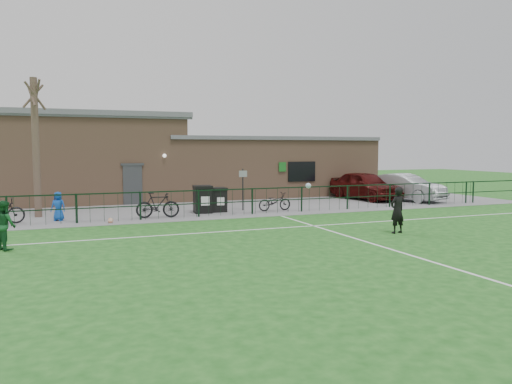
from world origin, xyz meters
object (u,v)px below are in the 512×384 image
object	(u,v)px
car_maroon	(365,185)
bicycle_d	(158,205)
bicycle_e	(275,202)
bare_tree	(36,148)
ball_ground	(111,221)
spectator_child	(58,206)
sign_post	(243,190)
wheelie_bin_left	(203,200)
wheelie_bin_right	(218,201)
car_silver	(405,187)
outfield_player	(5,225)

from	to	relation	value
car_maroon	bicycle_d	size ratio (longest dim) A/B	2.63
car_maroon	bicycle_e	world-z (taller)	car_maroon
bare_tree	ball_ground	distance (m)	4.97
bare_tree	spectator_child	size ratio (longest dim) A/B	5.01
ball_ground	bare_tree	bearing A→B (deg)	132.76
bare_tree	sign_post	world-z (taller)	bare_tree
wheelie_bin_left	car_maroon	world-z (taller)	car_maroon
ball_ground	wheelie_bin_left	bearing A→B (deg)	22.15
bicycle_e	wheelie_bin_left	bearing A→B (deg)	78.80
sign_post	spectator_child	world-z (taller)	sign_post
bicycle_e	ball_ground	size ratio (longest dim) A/B	7.44
bare_tree	wheelie_bin_right	xyz separation A→B (m)	(7.81, -1.11, -2.45)
car_silver	wheelie_bin_right	bearing A→B (deg)	165.08
wheelie_bin_right	bicycle_e	xyz separation A→B (m)	(2.62, -0.65, -0.09)
wheelie_bin_right	car_silver	xyz separation A→B (m)	(11.40, 0.91, 0.24)
bicycle_d	bicycle_e	bearing A→B (deg)	-77.38
car_maroon	bicycle_d	world-z (taller)	car_maroon
wheelie_bin_left	ball_ground	size ratio (longest dim) A/B	5.27
car_maroon	spectator_child	bearing A→B (deg)	-178.85
wheelie_bin_left	car_silver	bearing A→B (deg)	10.78
car_silver	car_maroon	bearing A→B (deg)	123.03
car_silver	bicycle_e	xyz separation A→B (m)	(-8.78, -1.56, -0.33)
car_maroon	outfield_player	world-z (taller)	car_maroon
bare_tree	spectator_child	bearing A→B (deg)	-62.09
spectator_child	outfield_player	world-z (taller)	outfield_player
bicycle_d	ball_ground	size ratio (longest dim) A/B	8.22
car_silver	ball_ground	world-z (taller)	car_silver
bare_tree	outfield_player	bearing A→B (deg)	-95.13
ball_ground	sign_post	bearing A→B (deg)	17.02
outfield_player	wheelie_bin_right	bearing A→B (deg)	-85.92
bicycle_d	bicycle_e	world-z (taller)	bicycle_d
sign_post	car_silver	size ratio (longest dim) A/B	0.43
car_maroon	outfield_player	xyz separation A→B (m)	(-18.11, -8.34, -0.11)
bare_tree	bicycle_d	world-z (taller)	bare_tree
bicycle_e	spectator_child	distance (m)	9.62
spectator_child	ball_ground	xyz separation A→B (m)	(1.93, -1.43, -0.51)
car_maroon	wheelie_bin_right	bearing A→B (deg)	-174.86
sign_post	outfield_player	distance (m)	11.52
sign_post	wheelie_bin_left	bearing A→B (deg)	-174.56
sign_post	bicycle_e	xyz separation A→B (m)	(1.35, -0.72, -0.56)
bare_tree	bicycle_e	size ratio (longest dim) A/B	3.61
car_maroon	car_silver	distance (m)	2.21
car_silver	bicycle_d	distance (m)	14.57
bare_tree	bicycle_d	xyz separation A→B (m)	(4.78, -2.18, -2.43)
wheelie_bin_right	car_maroon	xyz separation A→B (m)	(9.65, 2.25, 0.30)
wheelie_bin_left	bicycle_d	xyz separation A→B (m)	(-2.25, -0.95, -0.04)
car_silver	ball_ground	size ratio (longest dim) A/B	20.75
car_silver	outfield_player	size ratio (longest dim) A/B	3.16
outfield_player	car_maroon	bearing A→B (deg)	-96.92
ball_ground	spectator_child	bearing A→B (deg)	143.48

